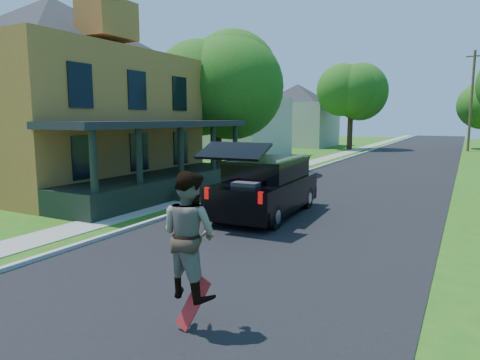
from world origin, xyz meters
The scene contains 14 objects.
ground centered at (0.00, 0.00, 0.00)m, with size 140.00×140.00×0.00m, color #226313.
street centered at (0.00, 20.00, 0.00)m, with size 8.00×120.00×0.02m, color black.
curb centered at (-4.05, 20.00, 0.00)m, with size 0.15×120.00×0.12m, color #AAABA5.
sidewalk centered at (-5.60, 20.00, 0.00)m, with size 1.30×120.00×0.03m, color #9B9B93.
front_walk centered at (-9.50, 6.00, 0.00)m, with size 6.50×1.20×0.03m, color #9B9B93.
main_house centered at (-12.80, 5.99, 4.92)m, with size 15.56×15.56×10.10m.
neighbor_house_mid centered at (-13.50, 24.00, 4.19)m, with size 12.78×12.78×8.30m.
neighbor_house_far centered at (-13.50, 40.00, 4.19)m, with size 12.78×12.78×8.30m.
black_suv centered at (-1.40, 4.68, 0.97)m, with size 2.34×5.56×2.55m.
skateboarder centered at (0.84, -3.00, 1.50)m, with size 1.04×0.87×1.92m.
skateboard centered at (0.94, -3.07, 0.43)m, with size 0.54×0.24×0.86m.
tree_left_mid centered at (-8.75, 13.71, 5.69)m, with size 5.72×5.58×8.77m.
tree_left_far centered at (-6.53, 36.89, 5.97)m, with size 6.06×5.86×8.98m.
utility_pole_far centered at (4.50, 39.89, 5.01)m, with size 1.52×0.33×9.74m.
Camera 1 is at (4.44, -8.13, 3.22)m, focal length 32.00 mm.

